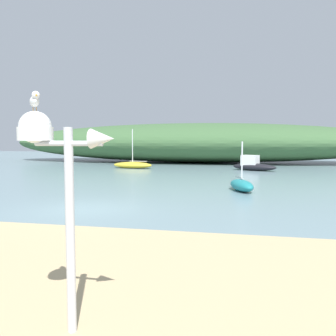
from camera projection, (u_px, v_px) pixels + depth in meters
name	position (u px, v px, depth m)	size (l,w,h in m)	color
ground_plane	(85.00, 209.00, 14.75)	(120.00, 120.00, 0.00)	gray
distant_hill	(195.00, 143.00, 44.02)	(45.97, 12.10, 4.59)	#3D6038
mast_structure	(51.00, 153.00, 4.86)	(1.32, 0.46, 2.94)	silver
seagull_on_radar	(35.00, 100.00, 4.84)	(0.28, 0.31, 0.25)	orange
sailboat_far_right	(242.00, 185.00, 19.73)	(1.75, 2.72, 2.63)	teal
sailboat_by_sandbar	(133.00, 165.00, 34.99)	(3.86, 1.57, 3.66)	gold
motorboat_off_point	(253.00, 165.00, 32.52)	(4.11, 2.70, 1.33)	black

